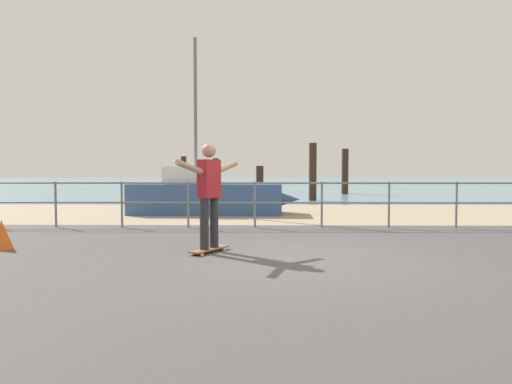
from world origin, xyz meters
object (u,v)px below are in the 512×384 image
(skateboard, at_px, (209,249))
(traffic_cone, at_px, (2,235))
(sailboat, at_px, (212,197))
(skateboarder, at_px, (209,189))

(skateboard, bearing_deg, traffic_cone, 176.03)
(sailboat, xyz_separation_m, traffic_cone, (-2.79, -5.99, -0.27))
(traffic_cone, bearing_deg, skateboard, -3.97)
(traffic_cone, bearing_deg, sailboat, 65.03)
(skateboard, relative_size, skateboarder, 0.47)
(skateboarder, distance_m, traffic_cone, 3.54)
(skateboard, distance_m, skateboarder, 0.95)
(sailboat, relative_size, traffic_cone, 10.24)
(sailboat, relative_size, skateboarder, 3.10)
(skateboarder, bearing_deg, sailboat, 95.97)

